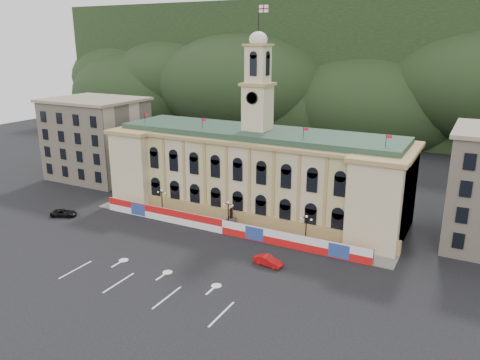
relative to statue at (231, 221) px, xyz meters
The scene contains 13 objects.
ground 18.04m from the statue, 90.00° to the right, with size 260.00×260.00×0.00m, color black.
lane_markings 23.03m from the statue, 90.00° to the right, with size 26.00×10.00×0.02m, color white, non-canonical shape.
hill_ridge 105.59m from the statue, 89.98° to the left, with size 230.00×80.00×64.00m.
city_hall 11.71m from the statue, 90.00° to the left, with size 56.20×17.60×37.10m.
side_building_left 45.63m from the statue, 163.26° to the left, with size 21.00×17.00×18.60m.
hoarding_fence 2.93m from the statue, 88.90° to the right, with size 50.00×0.44×2.50m.
pavement 1.13m from the statue, 90.00° to the right, with size 56.00×5.50×0.16m, color slate.
statue is the anchor object (origin of this frame).
lamp_left 14.16m from the statue, behind, with size 1.96×0.44×5.15m.
lamp_center 2.14m from the statue, 90.00° to the right, with size 1.96×0.44×5.15m.
lamp_right 14.16m from the statue, ahead, with size 1.96×0.44×5.15m.
red_sedan 15.30m from the statue, 40.63° to the right, with size 4.51×2.00×1.44m, color #AE0C0E.
black_suv 31.56m from the statue, 161.95° to the right, with size 5.20×3.93×1.31m, color black.
Camera 1 is at (36.79, -47.98, 31.24)m, focal length 35.00 mm.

